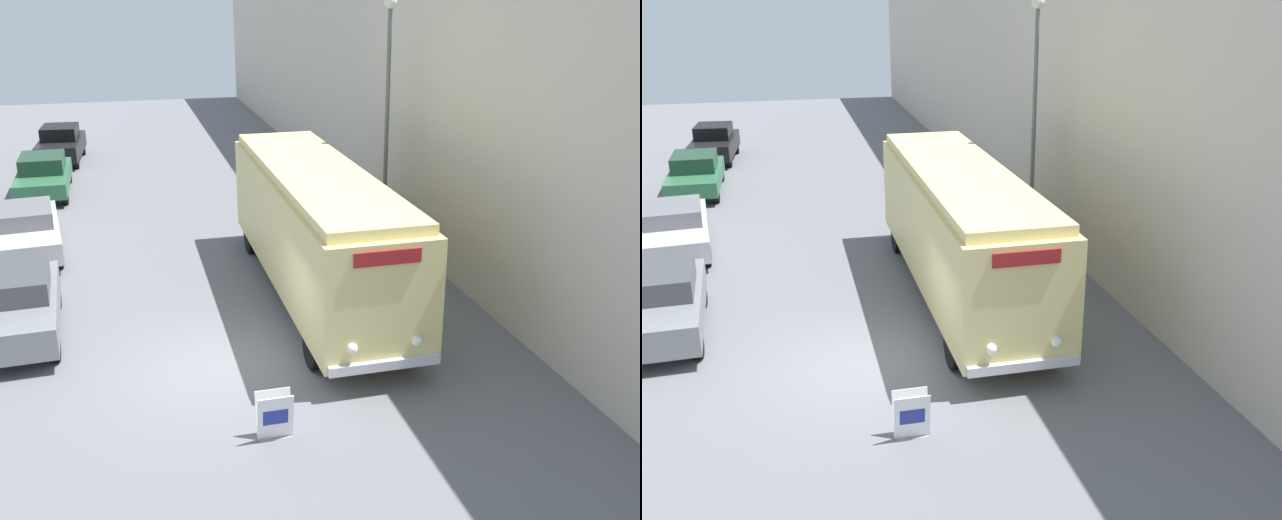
{
  "view_description": "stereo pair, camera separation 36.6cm",
  "coord_description": "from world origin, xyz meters",
  "views": [
    {
      "loc": [
        -1.61,
        -14.12,
        7.63
      ],
      "look_at": [
        2.39,
        0.7,
        1.95
      ],
      "focal_mm": 42.0,
      "sensor_mm": 36.0,
      "label": 1
    },
    {
      "loc": [
        -1.26,
        -14.21,
        7.63
      ],
      "look_at": [
        2.39,
        0.7,
        1.95
      ],
      "focal_mm": 42.0,
      "sensor_mm": 36.0,
      "label": 2
    }
  ],
  "objects": [
    {
      "name": "ground_plane",
      "position": [
        0.0,
        0.0,
        0.0
      ],
      "size": [
        80.0,
        80.0,
        0.0
      ],
      "primitive_type": "plane",
      "color": "slate"
    },
    {
      "name": "building_wall_right",
      "position": [
        6.92,
        10.0,
        4.17
      ],
      "size": [
        0.3,
        60.0,
        8.34
      ],
      "color": "beige",
      "rests_on": "ground_plane"
    },
    {
      "name": "vintage_bus",
      "position": [
        2.99,
        3.27,
        1.9
      ],
      "size": [
        2.41,
        10.45,
        3.36
      ],
      "color": "black",
      "rests_on": "ground_plane"
    },
    {
      "name": "sign_board",
      "position": [
        0.6,
        -2.84,
        0.43
      ],
      "size": [
        0.65,
        0.34,
        0.89
      ],
      "color": "gray",
      "rests_on": "ground_plane"
    },
    {
      "name": "streetlamp",
      "position": [
        5.82,
        6.05,
        4.67
      ],
      "size": [
        0.36,
        0.36,
        7.35
      ],
      "color": "#595E60",
      "rests_on": "ground_plane"
    },
    {
      "name": "parked_car_near",
      "position": [
        -4.28,
        2.67,
        0.79
      ],
      "size": [
        2.13,
        4.37,
        1.54
      ],
      "rotation": [
        0.0,
        0.0,
        0.05
      ],
      "color": "black",
      "rests_on": "ground_plane"
    },
    {
      "name": "parked_car_mid",
      "position": [
        -4.59,
        8.68,
        0.73
      ],
      "size": [
        2.39,
        4.89,
        1.41
      ],
      "rotation": [
        0.0,
        0.0,
        0.1
      ],
      "color": "black",
      "rests_on": "ground_plane"
    },
    {
      "name": "parked_car_far",
      "position": [
        -4.56,
        15.67,
        0.76
      ],
      "size": [
        1.88,
        4.77,
        1.5
      ],
      "rotation": [
        0.0,
        0.0,
        0.0
      ],
      "color": "black",
      "rests_on": "ground_plane"
    },
    {
      "name": "parked_car_distant",
      "position": [
        -4.2,
        21.34,
        0.82
      ],
      "size": [
        2.06,
        4.42,
        1.63
      ],
      "rotation": [
        0.0,
        0.0,
        -0.07
      ],
      "color": "black",
      "rests_on": "ground_plane"
    }
  ]
}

